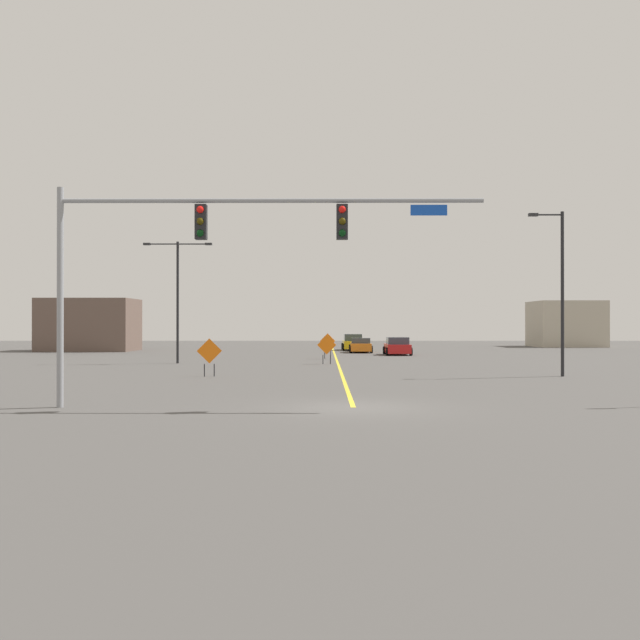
% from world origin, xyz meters
% --- Properties ---
extents(ground, '(169.06, 169.06, 0.00)m').
position_xyz_m(ground, '(0.00, 0.00, 0.00)').
color(ground, '#4C4947').
extents(road_centre_stripe, '(0.16, 93.92, 0.01)m').
position_xyz_m(road_centre_stripe, '(0.00, 46.96, 0.00)').
color(road_centre_stripe, yellow).
rests_on(road_centre_stripe, ground).
extents(traffic_signal_assembly, '(12.83, 0.44, 6.62)m').
position_xyz_m(traffic_signal_assembly, '(-4.46, -0.01, 5.04)').
color(traffic_signal_assembly, gray).
rests_on(traffic_signal_assembly, ground).
extents(street_lamp_mid_left, '(4.35, 0.24, 7.71)m').
position_xyz_m(street_lamp_mid_left, '(-10.15, 24.29, 4.66)').
color(street_lamp_mid_left, black).
rests_on(street_lamp_mid_left, ground).
extents(street_lamp_near_right, '(1.69, 0.24, 7.86)m').
position_xyz_m(street_lamp_near_right, '(10.37, 12.94, 4.33)').
color(street_lamp_near_right, black).
rests_on(street_lamp_near_right, ground).
extents(construction_sign_median_far, '(1.09, 0.25, 1.82)m').
position_xyz_m(construction_sign_median_far, '(-0.61, 30.14, 1.16)').
color(construction_sign_median_far, orange).
rests_on(construction_sign_median_far, ground).
extents(construction_sign_left_lane, '(1.17, 0.30, 1.81)m').
position_xyz_m(construction_sign_left_lane, '(-6.34, 12.82, 1.13)').
color(construction_sign_left_lane, orange).
rests_on(construction_sign_left_lane, ground).
extents(construction_sign_median_near, '(1.19, 0.09, 1.78)m').
position_xyz_m(construction_sign_median_near, '(-0.71, 23.46, 1.11)').
color(construction_sign_median_near, orange).
rests_on(construction_sign_median_near, ground).
extents(car_yellow_passing, '(2.05, 4.46, 1.53)m').
position_xyz_m(car_yellow_passing, '(1.84, 47.07, 0.70)').
color(car_yellow_passing, gold).
rests_on(car_yellow_passing, ground).
extents(car_red_mid, '(2.07, 3.97, 1.43)m').
position_xyz_m(car_red_mid, '(5.01, 36.67, 0.67)').
color(car_red_mid, red).
rests_on(car_red_mid, ground).
extents(car_orange_near, '(2.05, 4.43, 1.27)m').
position_xyz_m(car_orange_near, '(2.32, 41.71, 0.60)').
color(car_orange_near, orange).
rests_on(car_orange_near, ground).
extents(roadside_building_east, '(7.00, 6.75, 4.95)m').
position_xyz_m(roadside_building_east, '(25.52, 57.90, 2.47)').
color(roadside_building_east, '#B2A893').
rests_on(roadside_building_east, ground).
extents(roadside_building_west, '(8.29, 5.93, 4.80)m').
position_xyz_m(roadside_building_west, '(-22.52, 45.35, 2.40)').
color(roadside_building_west, brown).
rests_on(roadside_building_west, ground).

